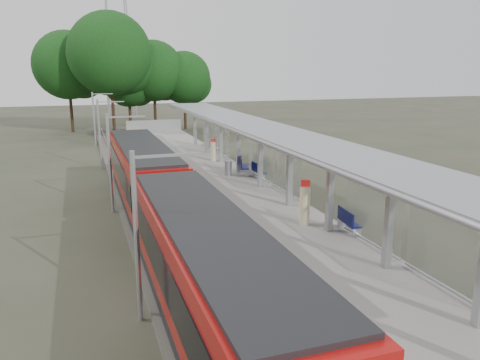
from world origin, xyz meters
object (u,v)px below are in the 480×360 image
train (165,206)px  litter_bin (228,168)px  bench_near (348,221)px  bench_far (243,165)px  bench_mid (258,170)px  info_pillar_far (213,151)px  info_pillar_near (305,205)px

train → litter_bin: (5.62, 9.00, -0.59)m
bench_near → bench_far: 11.88m
bench_mid → info_pillar_far: size_ratio=0.89×
bench_mid → litter_bin: bearing=134.1°
bench_near → info_pillar_near: bearing=134.8°
info_pillar_near → litter_bin: bearing=108.1°
bench_far → litter_bin: bearing=-162.4°
info_pillar_near → bench_near: bearing=-35.3°
train → litter_bin: size_ratio=29.63×
info_pillar_near → info_pillar_far: info_pillar_near is taller
bench_mid → litter_bin: bench_mid is taller
bench_mid → litter_bin: (-1.49, 1.43, -0.05)m
bench_far → info_pillar_far: size_ratio=1.08×
train → bench_near: 7.69m
info_pillar_far → litter_bin: info_pillar_far is taller
bench_mid → info_pillar_near: size_ratio=0.73×
bench_near → info_pillar_near: (-1.22, 1.55, 0.34)m
bench_near → bench_mid: size_ratio=1.04×
info_pillar_near → litter_bin: 10.35m
bench_far → info_pillar_far: bearing=115.1°
info_pillar_near → litter_bin: info_pillar_near is taller
bench_mid → bench_far: bearing=106.7°
bench_far → litter_bin: 1.02m
info_pillar_near → bench_far: bearing=102.5°
bench_far → info_pillar_far: (-0.58, 5.02, 0.10)m
train → bench_near: bearing=-22.1°
train → bench_far: bearing=53.6°
train → info_pillar_near: size_ratio=13.75×
bench_near → info_pillar_far: (-1.06, 16.90, 0.18)m
litter_bin → bench_near: bearing=-82.9°
train → litter_bin: 10.63m
info_pillar_near → train: bearing=-176.1°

